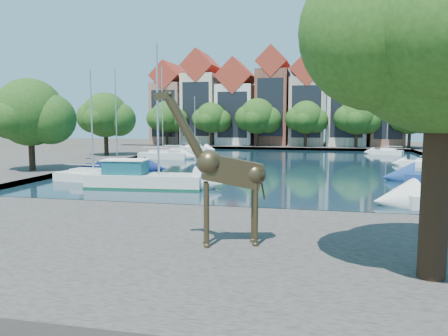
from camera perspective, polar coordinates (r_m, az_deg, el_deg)
name	(u,v)px	position (r m, az deg, el deg)	size (l,w,h in m)	color
ground	(237,216)	(23.43, 1.74, -6.25)	(160.00, 160.00, 0.00)	#38332B
water_basin	(278,167)	(46.94, 7.11, 0.19)	(38.00, 50.00, 0.08)	black
near_quay	(203,250)	(16.76, -2.72, -10.59)	(50.00, 14.00, 0.50)	#4F4844
far_quay	(295,146)	(78.73, 9.23, 2.86)	(60.00, 16.00, 0.50)	#4F4844
left_quay	(68,160)	(55.08, -19.76, 1.01)	(14.00, 52.00, 0.50)	#4F4844
townhouse_west_end	(171,106)	(83.05, -6.89, 7.99)	(5.44, 9.18, 14.93)	#946451
townhouse_west_mid	(202,101)	(81.32, -2.85, 8.68)	(5.94, 9.18, 16.79)	beige
townhouse_west_inner	(237,106)	(79.85, 1.70, 8.09)	(6.43, 9.18, 15.15)	silver
townhouse_center	(273,100)	(78.94, 6.40, 8.81)	(5.44, 9.18, 16.93)	brown
townhouse_east_inner	(307,103)	(78.53, 10.80, 8.28)	(5.94, 9.18, 15.79)	tan
townhouse_east_mid	(346,101)	(78.63, 15.60, 8.43)	(6.43, 9.18, 16.65)	beige
townhouse_east_end	(385,107)	(79.22, 20.31, 7.53)	(5.44, 9.18, 14.43)	brown
far_tree_far_west	(167,118)	(77.48, -7.43, 6.48)	(7.28, 5.60, 7.68)	#332114
far_tree_west	(211,119)	(75.17, -1.65, 6.45)	(6.76, 5.20, 7.36)	#332114
far_tree_mid_west	(258,117)	(73.65, 4.46, 6.60)	(7.80, 6.00, 8.00)	#332114
far_tree_mid_east	(306,118)	(72.99, 10.72, 6.38)	(7.02, 5.40, 7.52)	#332114
far_tree_east	(357,118)	(73.20, 17.03, 6.30)	(7.54, 5.80, 7.84)	#332114
far_tree_far_east	(411,119)	(74.28, 23.21, 5.93)	(6.76, 5.20, 7.36)	#332114
side_tree_left_near	(31,115)	(42.61, -23.90, 6.39)	(7.80, 6.00, 8.20)	#332114
side_tree_left_far	(106,116)	(56.80, -15.14, 6.51)	(7.28, 5.60, 7.88)	#332114
giraffe_statue	(224,171)	(15.91, -0.04, -0.34)	(3.88, 1.61, 5.66)	#3B311D
motorsailer	(142,177)	(32.78, -10.69, -1.12)	(8.72, 3.16, 10.39)	silver
sailboat_left_a	(94,175)	(36.99, -16.67, -0.84)	(6.46, 2.83, 8.95)	silver
sailboat_left_b	(117,166)	(43.81, -13.74, 0.30)	(6.82, 3.51, 9.82)	navy
sailboat_left_c	(163,154)	(55.52, -7.97, 1.85)	(6.15, 2.63, 11.51)	silver
sailboat_left_d	(180,151)	(60.48, -5.76, 2.20)	(4.99, 2.01, 8.57)	silver
sailboat_left_e	(195,147)	(69.33, -3.81, 2.69)	(5.44, 3.16, 8.48)	white
sailboat_right_c	(424,162)	(50.30, 24.66, 0.68)	(4.82, 3.38, 9.29)	white
sailboat_right_d	(386,151)	(65.26, 20.45, 2.10)	(4.67, 3.10, 8.95)	white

